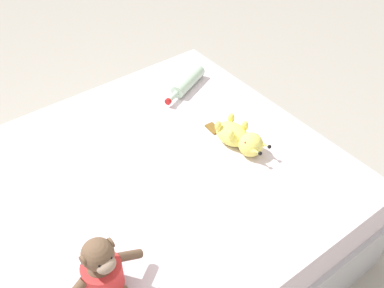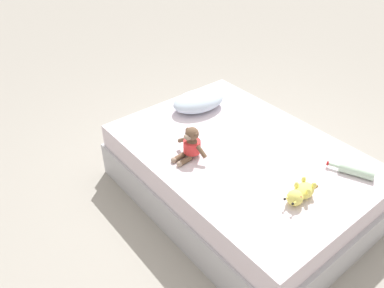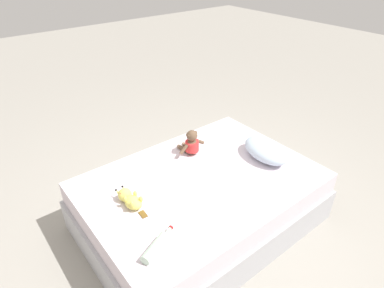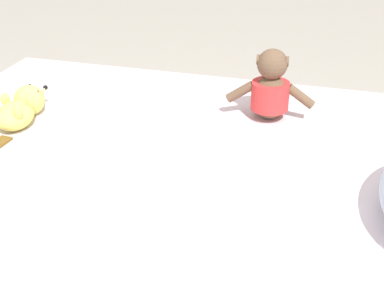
{
  "view_description": "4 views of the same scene",
  "coord_description": "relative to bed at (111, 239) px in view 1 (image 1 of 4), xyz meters",
  "views": [
    {
      "loc": [
        -1.07,
        0.4,
        1.75
      ],
      "look_at": [
        -0.04,
        -0.39,
        0.57
      ],
      "focal_mm": 42.03,
      "sensor_mm": 36.0,
      "label": 1
    },
    {
      "loc": [
        -1.69,
        -1.52,
        2.16
      ],
      "look_at": [
        -0.33,
        0.17,
        0.59
      ],
      "focal_mm": 36.08,
      "sensor_mm": 36.0,
      "label": 2
    },
    {
      "loc": [
        1.58,
        -1.34,
        2.11
      ],
      "look_at": [
        -0.33,
        0.17,
        0.59
      ],
      "focal_mm": 30.6,
      "sensor_mm": 36.0,
      "label": 3
    },
    {
      "loc": [
        1.24,
        0.35,
        1.23
      ],
      "look_at": [
        0.0,
        0.0,
        0.54
      ],
      "focal_mm": 49.21,
      "sensor_mm": 36.0,
      "label": 4
    }
  ],
  "objects": [
    {
      "name": "plush_monkey",
      "position": [
        -0.34,
        0.17,
        0.34
      ],
      "size": [
        0.23,
        0.29,
        0.24
      ],
      "color": "brown",
      "rests_on": "bed"
    },
    {
      "name": "ground_plane",
      "position": [
        0.0,
        0.0,
        -0.24
      ],
      "size": [
        16.0,
        16.0,
        0.0
      ],
      "primitive_type": "plane",
      "color": "#9E998E"
    },
    {
      "name": "plush_yellow_creature",
      "position": [
        -0.09,
        -0.59,
        0.29
      ],
      "size": [
        0.33,
        0.12,
        0.1
      ],
      "color": "#EAE066",
      "rests_on": "bed"
    },
    {
      "name": "bed",
      "position": [
        0.0,
        0.0,
        0.0
      ],
      "size": [
        1.34,
        1.9,
        0.49
      ],
      "color": "#B2B2B7",
      "rests_on": "ground_plane"
    },
    {
      "name": "glass_bottle",
      "position": [
        0.38,
        -0.68,
        0.28
      ],
      "size": [
        0.16,
        0.3,
        0.06
      ],
      "color": "#B2D1B7",
      "rests_on": "bed"
    }
  ]
}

